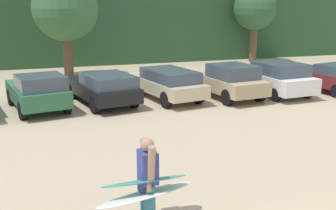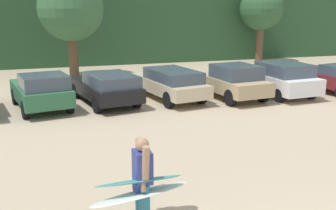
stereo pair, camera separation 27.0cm
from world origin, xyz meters
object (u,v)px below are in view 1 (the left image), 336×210
parked_car_forest_green (38,91)px  parked_car_champagne (166,82)px  parked_car_tan (228,80)px  person_adult (148,175)px  parked_car_black (103,87)px  surfboard_teal (144,181)px  surfboard_white (146,194)px  parked_car_maroon (330,77)px  parked_car_white (274,77)px  person_child (145,187)px

parked_car_forest_green → parked_car_champagne: 5.52m
parked_car_tan → person_adult: person_adult is taller
parked_car_black → surfboard_teal: parked_car_black is taller
surfboard_white → surfboard_teal: bearing=-86.1°
parked_car_maroon → surfboard_teal: bearing=116.0°
parked_car_forest_green → parked_car_white: bearing=-102.5°
parked_car_white → person_adult: (-8.86, -9.40, 0.17)m
parked_car_forest_green → parked_car_black: parked_car_forest_green is taller
parked_car_forest_green → surfboard_teal: 9.90m
person_adult → surfboard_white: bearing=53.1°
parked_car_tan → parked_car_white: bearing=-95.8°
parked_car_forest_green → parked_car_white: 10.69m
parked_car_white → person_adult: bearing=132.4°
parked_car_tan → person_child: (-6.48, -9.35, -0.09)m
person_child → surfboard_teal: size_ratio=0.74×
person_adult → parked_car_tan: bearing=-126.5°
parked_car_white → surfboard_white: 13.02m
parked_car_champagne → person_child: (-3.74, -9.96, -0.05)m
parked_car_black → parked_car_maroon: bearing=-106.2°
parked_car_forest_green → surfboard_teal: size_ratio=2.44×
parked_car_forest_green → parked_car_tan: parked_car_tan is taller
parked_car_white → surfboard_white: size_ratio=2.16×
parked_car_champagne → surfboard_teal: parked_car_champagne is taller
surfboard_white → parked_car_forest_green: bearing=-94.3°
parked_car_champagne → person_adult: (-3.69, -9.97, 0.20)m
parked_car_tan → surfboard_white: bearing=138.8°
parked_car_tan → surfboard_white: size_ratio=2.03×
surfboard_teal → surfboard_white: surfboard_teal is taller
person_adult → surfboard_teal: size_ratio=1.00×
surfboard_teal → parked_car_tan: bearing=-126.0°
parked_car_black → surfboard_white: size_ratio=2.20×
parked_car_maroon → parked_car_tan: bearing=74.6°
parked_car_maroon → surfboard_teal: 14.88m
parked_car_black → surfboard_white: 10.05m
parked_car_tan → parked_car_forest_green: bearing=80.9°
parked_car_tan → person_child: bearing=138.6°
person_child → surfboard_white: (-0.01, -0.10, -0.10)m
surfboard_teal → person_child: bearing=-129.0°
parked_car_champagne → surfboard_white: parked_car_champagne is taller
parked_car_champagne → surfboard_teal: size_ratio=2.87×
parked_car_black → surfboard_teal: 10.00m
parked_car_maroon → person_child: bearing=115.9°
parked_car_tan → person_adult: bearing=138.8°
parked_car_forest_green → parked_car_tan: size_ratio=0.95×
person_child → surfboard_white: bearing=81.8°
parked_car_champagne → surfboard_white: bearing=149.1°
person_child → surfboard_teal: bearing=50.2°
parked_car_black → parked_car_white: bearing=-104.9°
parked_car_champagne → surfboard_teal: bearing=148.9°
parked_car_champagne → parked_car_white: size_ratio=1.05×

